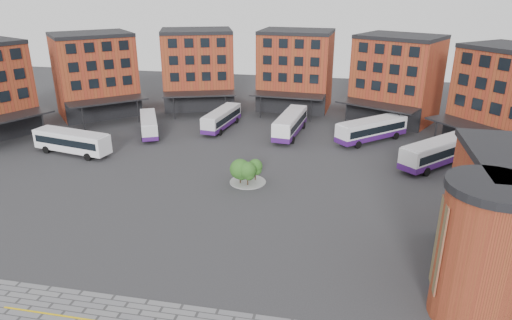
% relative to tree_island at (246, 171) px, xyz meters
% --- Properties ---
extents(ground, '(160.00, 160.00, 0.00)m').
position_rel_tree_island_xyz_m(ground, '(-1.86, -11.50, -1.74)').
color(ground, '#28282B').
rests_on(ground, ground).
extents(main_building, '(94.14, 42.48, 14.60)m').
position_rel_tree_island_xyz_m(main_building, '(-6.63, 26.74, 5.49)').
color(main_building, brown).
rests_on(main_building, ground).
extents(tree_island, '(4.40, 4.40, 3.15)m').
position_rel_tree_island_xyz_m(tree_island, '(0.00, 0.00, 0.00)').
color(tree_island, gray).
rests_on(tree_island, ground).
extents(bus_a, '(11.99, 4.89, 3.31)m').
position_rel_tree_island_xyz_m(bus_a, '(-26.27, 5.34, 0.22)').
color(bus_a, white).
rests_on(bus_a, ground).
extents(bus_b, '(6.72, 10.51, 2.96)m').
position_rel_tree_island_xyz_m(bus_b, '(-19.35, 15.87, -0.14)').
color(bus_b, silver).
rests_on(bus_b, ground).
extents(bus_c, '(4.07, 11.39, 3.14)m').
position_rel_tree_island_xyz_m(bus_c, '(-8.80, 21.19, -0.04)').
color(bus_c, silver).
rests_on(bus_c, ground).
extents(bus_d, '(4.16, 12.58, 3.48)m').
position_rel_tree_island_xyz_m(bus_d, '(2.78, 19.93, 0.15)').
color(bus_d, white).
rests_on(bus_d, ground).
extents(bus_e, '(10.95, 10.46, 3.47)m').
position_rel_tree_island_xyz_m(bus_e, '(15.31, 19.28, 0.14)').
color(bus_e, white).
rests_on(bus_e, ground).
extents(bus_f, '(10.72, 11.05, 3.53)m').
position_rel_tree_island_xyz_m(bus_f, '(23.45, 10.67, 0.17)').
color(bus_f, silver).
rests_on(bus_f, ground).
extents(blue_car, '(4.80, 2.20, 1.52)m').
position_rel_tree_island_xyz_m(blue_car, '(21.37, -17.12, -0.98)').
color(blue_car, '#0B2698').
rests_on(blue_car, ground).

